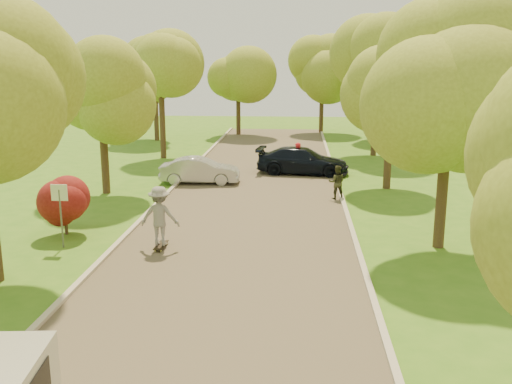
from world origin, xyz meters
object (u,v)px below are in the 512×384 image
(street_sign, at_px, (60,202))
(person_striped, at_px, (297,158))
(skateboarder, at_px, (160,216))
(silver_sedan, at_px, (200,170))
(longboard, at_px, (161,245))
(dark_sedan, at_px, (303,161))
(person_olive, at_px, (337,182))

(street_sign, relative_size, person_striped, 1.24)
(street_sign, relative_size, skateboarder, 1.09)
(silver_sedan, xyz_separation_m, longboard, (0.44, -10.34, -0.55))
(dark_sedan, xyz_separation_m, longboard, (-4.80, -13.22, -0.62))
(silver_sedan, bearing_deg, street_sign, 162.57)
(longboard, bearing_deg, dark_sedan, -108.54)
(dark_sedan, xyz_separation_m, person_striped, (-0.30, -0.11, 0.15))
(silver_sedan, bearing_deg, person_striped, -62.96)
(silver_sedan, relative_size, longboard, 3.91)
(skateboarder, bearing_deg, person_olive, -128.87)
(street_sign, relative_size, person_olive, 1.41)
(person_striped, bearing_deg, person_olive, 91.28)
(dark_sedan, xyz_separation_m, skateboarder, (-4.80, -13.22, 0.40))
(street_sign, distance_m, person_striped, 15.40)
(person_striped, bearing_deg, longboard, 54.75)
(skateboarder, distance_m, person_striped, 13.86)
(silver_sedan, xyz_separation_m, person_olive, (6.74, -2.91, 0.11))
(longboard, xyz_separation_m, person_striped, (4.50, 13.11, 0.77))
(dark_sedan, distance_m, longboard, 14.08)
(dark_sedan, height_order, person_olive, person_olive)
(silver_sedan, bearing_deg, longboard, -179.74)
(skateboarder, bearing_deg, dark_sedan, -108.54)
(silver_sedan, xyz_separation_m, person_striped, (4.94, 2.77, 0.22))
(street_sign, xyz_separation_m, person_olive, (9.60, 7.58, -0.79))
(longboard, relative_size, person_striped, 0.59)
(street_sign, bearing_deg, person_striped, 59.53)
(street_sign, bearing_deg, silver_sedan, 74.77)
(street_sign, height_order, person_striped, street_sign)
(silver_sedan, relative_size, person_olive, 2.60)
(person_striped, xyz_separation_m, person_olive, (1.80, -5.68, -0.11))
(street_sign, xyz_separation_m, longboard, (3.30, 0.15, -1.45))
(longboard, relative_size, skateboarder, 0.52)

